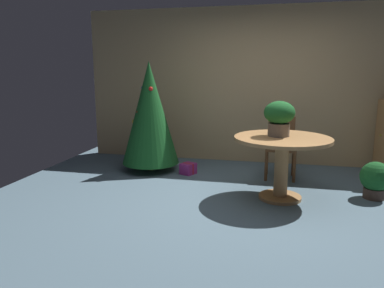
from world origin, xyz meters
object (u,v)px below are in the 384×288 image
object	(u,v)px
round_dining_table	(282,153)
holiday_tree	(150,113)
gift_box_purple	(188,169)
flower_vase	(279,116)
potted_plant	(375,179)
wooden_chair_far	(281,144)

from	to	relation	value
round_dining_table	holiday_tree	world-z (taller)	holiday_tree
holiday_tree	gift_box_purple	size ratio (longest dim) A/B	6.30
holiday_tree	flower_vase	bearing A→B (deg)	-23.85
flower_vase	potted_plant	size ratio (longest dim) A/B	0.92
gift_box_purple	potted_plant	bearing A→B (deg)	-12.41
round_dining_table	gift_box_purple	bearing A→B (deg)	148.98
flower_vase	holiday_tree	bearing A→B (deg)	156.15
round_dining_table	flower_vase	size ratio (longest dim) A/B	2.72
round_dining_table	potted_plant	xyz separation A→B (m)	(1.14, 0.27, -0.33)
flower_vase	gift_box_purple	xyz separation A→B (m)	(-1.31, 0.77, -0.94)
round_dining_table	holiday_tree	size ratio (longest dim) A/B	0.68
holiday_tree	wooden_chair_far	bearing A→B (deg)	1.70
round_dining_table	flower_vase	bearing A→B (deg)	135.28
gift_box_purple	potted_plant	size ratio (longest dim) A/B	0.58
wooden_chair_far	round_dining_table	bearing A→B (deg)	-90.00
gift_box_purple	wooden_chair_far	bearing A→B (deg)	6.30
flower_vase	holiday_tree	size ratio (longest dim) A/B	0.25
holiday_tree	gift_box_purple	bearing A→B (deg)	-8.24
wooden_chair_far	potted_plant	xyz separation A→B (m)	(1.14, -0.70, -0.26)
gift_box_purple	potted_plant	distance (m)	2.58
holiday_tree	potted_plant	world-z (taller)	holiday_tree
potted_plant	round_dining_table	bearing A→B (deg)	-166.66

